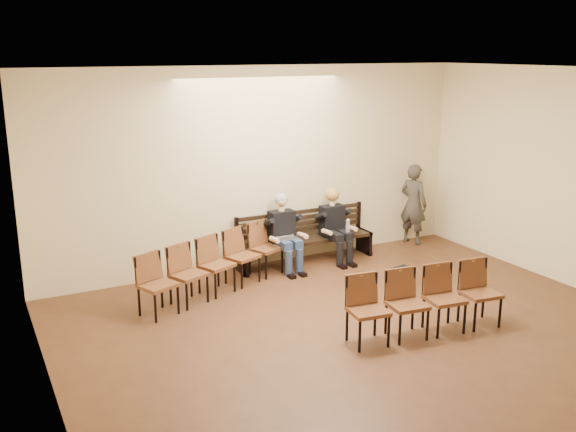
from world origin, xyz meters
The scene contains 11 objects.
ground centered at (0.00, 0.00, 0.00)m, with size 10.00×10.00×0.00m, color brown.
room_walls centered at (0.00, 0.79, 2.54)m, with size 8.02×10.01×3.51m.
bench centered at (0.73, 4.65, 0.23)m, with size 2.60×0.90×0.45m, color black.
seated_man centered at (0.23, 4.53, 0.66)m, with size 0.55×0.76×1.32m, color black, non-canonical shape.
seated_woman centered at (1.26, 4.53, 0.62)m, with size 0.53×0.74×1.24m, color black, non-canonical shape.
laptop centered at (0.23, 4.39, 0.57)m, with size 0.33×0.26×0.24m, color #BAB9BE.
water_bottle centered at (1.38, 4.27, 0.58)m, with size 0.08×0.08×0.25m, color silver.
bag centered at (1.65, 3.02, 0.12)m, with size 0.34×0.23×0.25m, color black.
passerby centered at (3.21, 4.75, 0.92)m, with size 0.67×0.44×1.84m, color #3C3831.
chair_row_front centered at (-1.24, 4.00, 0.46)m, with size 2.79×0.50×0.91m, color brown.
chair_row_back centered at (0.71, 1.27, 0.46)m, with size 2.23×0.50×0.92m, color brown.
Camera 1 is at (-4.65, -5.02, 3.76)m, focal length 40.00 mm.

